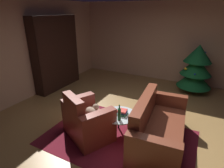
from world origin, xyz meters
TOP-DOWN VIEW (x-y plane):
  - ground_plane at (0.00, 0.00)m, footprint 7.98×7.98m
  - wall_back at (0.00, 3.35)m, footprint 6.39×0.06m
  - wall_left at (-3.16, 0.00)m, footprint 0.06×6.77m
  - area_rug at (-0.04, -0.44)m, footprint 2.86×1.91m
  - bookshelf_unit at (-2.92, 1.17)m, footprint 0.35×1.68m
  - armchair_red at (-0.63, -0.66)m, footprint 1.19×1.08m
  - couch_red at (0.66, -0.23)m, footprint 0.96×1.85m
  - coffee_table at (-0.09, -0.30)m, footprint 0.68×0.68m
  - book_stack_on_table at (-0.05, -0.27)m, footprint 0.23×0.19m
  - bottle_on_table at (-0.01, -0.48)m, footprint 0.06×0.06m
  - decorated_tree at (1.04, 2.69)m, footprint 1.01×1.01m

SIDE VIEW (x-z plane):
  - ground_plane at x=0.00m, z-range 0.00..0.00m
  - area_rug at x=-0.04m, z-range 0.00..0.01m
  - couch_red at x=0.66m, z-range -0.14..0.77m
  - armchair_red at x=-0.63m, z-range -0.13..0.81m
  - coffee_table at x=-0.09m, z-range 0.18..0.63m
  - book_stack_on_table at x=-0.05m, z-range 0.45..0.54m
  - bottle_on_table at x=-0.01m, z-range 0.42..0.73m
  - decorated_tree at x=1.04m, z-range 0.02..1.48m
  - bookshelf_unit at x=-2.92m, z-range -0.02..2.22m
  - wall_back at x=0.00m, z-range 0.00..2.68m
  - wall_left at x=-3.16m, z-range 0.00..2.68m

